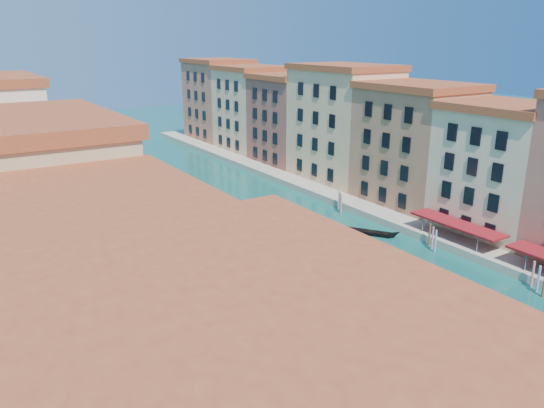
# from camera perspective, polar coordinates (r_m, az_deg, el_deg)

# --- Properties ---
(right_bank_palazzos) EXTENTS (12.80, 128.40, 21.00)m
(right_bank_palazzos) POSITION_cam_1_polar(r_m,az_deg,el_deg) (91.26, 10.03, 7.38)
(right_bank_palazzos) COLOR #A95C42
(right_bank_palazzos) RESTS_ON ground
(quay) EXTENTS (4.00, 140.00, 1.00)m
(quay) POSITION_cam_1_polar(r_m,az_deg,el_deg) (88.25, 5.87, 1.05)
(quay) COLOR #A49884
(quay) RESTS_ON ground
(mooring_poles_right) EXTENTS (1.44, 54.24, 3.20)m
(mooring_poles_right) POSITION_cam_1_polar(r_m,az_deg,el_deg) (62.95, 24.56, -6.54)
(mooring_poles_right) COLOR brown
(mooring_poles_right) RESTS_ON ground
(vaporetto_far) EXTENTS (12.20, 22.00, 3.22)m
(vaporetto_far) POSITION_cam_1_polar(r_m,az_deg,el_deg) (75.80, -11.90, -1.23)
(vaporetto_far) COLOR white
(vaporetto_far) RESTS_ON ground
(gondola_fore) EXTENTS (2.91, 10.88, 2.18)m
(gondola_fore) POSITION_cam_1_polar(r_m,az_deg,el_deg) (45.48, 15.11, -16.26)
(gondola_fore) COLOR black
(gondola_fore) RESTS_ON ground
(gondola_far) EXTENTS (8.26, 11.33, 1.86)m
(gondola_far) POSITION_cam_1_polar(r_m,az_deg,el_deg) (72.83, 8.60, -2.71)
(gondola_far) COLOR black
(gondola_far) RESTS_ON ground
(motorboat_mid) EXTENTS (2.08, 6.22, 1.28)m
(motorboat_mid) POSITION_cam_1_polar(r_m,az_deg,el_deg) (53.91, 6.93, -9.94)
(motorboat_mid) COLOR white
(motorboat_mid) RESTS_ON ground
(motorboat_far) EXTENTS (3.50, 7.56, 1.51)m
(motorboat_far) POSITION_cam_1_polar(r_m,az_deg,el_deg) (92.18, -11.32, 1.56)
(motorboat_far) COLOR silver
(motorboat_far) RESTS_ON ground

